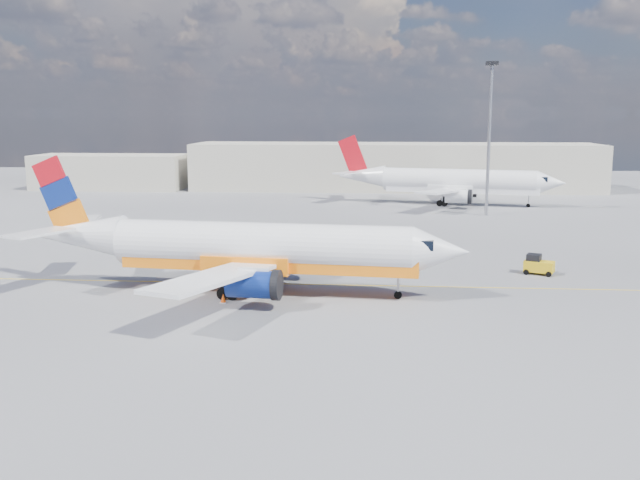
# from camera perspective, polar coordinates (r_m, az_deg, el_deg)

# --- Properties ---
(ground) EXTENTS (240.00, 240.00, 0.00)m
(ground) POSITION_cam_1_polar(r_m,az_deg,el_deg) (52.49, 2.47, -4.40)
(ground) COLOR #58585D
(ground) RESTS_ON ground
(taxi_line) EXTENTS (70.00, 0.15, 0.01)m
(taxi_line) POSITION_cam_1_polar(r_m,az_deg,el_deg) (55.40, 2.58, -3.62)
(taxi_line) COLOR yellow
(taxi_line) RESTS_ON ground
(terminal_main) EXTENTS (70.00, 14.00, 8.00)m
(terminal_main) POSITION_cam_1_polar(r_m,az_deg,el_deg) (126.18, 5.94, 5.87)
(terminal_main) COLOR beige
(terminal_main) RESTS_ON ground
(terminal_annex) EXTENTS (26.00, 10.00, 6.00)m
(terminal_annex) POSITION_cam_1_polar(r_m,az_deg,el_deg) (131.74, -16.43, 5.26)
(terminal_annex) COLOR beige
(terminal_annex) RESTS_ON ground
(main_jet) EXTENTS (33.22, 26.17, 10.08)m
(main_jet) POSITION_cam_1_polar(r_m,az_deg,el_deg) (52.73, -5.69, -0.64)
(main_jet) COLOR white
(main_jet) RESTS_ON ground
(second_jet) EXTENTS (33.20, 25.55, 10.02)m
(second_jet) POSITION_cam_1_polar(r_m,az_deg,el_deg) (105.72, 10.45, 4.60)
(second_jet) COLOR white
(second_jet) RESTS_ON ground
(gse_tug) EXTENTS (2.66, 2.22, 1.67)m
(gse_tug) POSITION_cam_1_polar(r_m,az_deg,el_deg) (61.59, 17.05, -1.92)
(gse_tug) COLOR black
(gse_tug) RESTS_ON ground
(traffic_cone) EXTENTS (0.46, 0.46, 0.64)m
(traffic_cone) POSITION_cam_1_polar(r_m,az_deg,el_deg) (50.66, -7.75, -4.66)
(traffic_cone) COLOR white
(traffic_cone) RESTS_ON ground
(floodlight_mast) EXTENTS (1.43, 1.43, 19.63)m
(floodlight_mast) POSITION_cam_1_polar(r_m,az_deg,el_deg) (94.88, 13.42, 8.99)
(floodlight_mast) COLOR #95959C
(floodlight_mast) RESTS_ON ground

